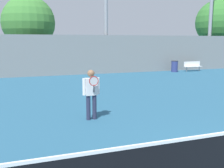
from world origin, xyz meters
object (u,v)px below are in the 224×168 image
(trash_bin, at_px, (175,66))
(tree_green_broad, at_px, (218,23))
(light_pole_near_left, at_px, (106,14))
(tree_green_tall, at_px, (29,23))
(tennis_player, at_px, (91,91))
(bench_courtside_near, at_px, (193,65))

(trash_bin, xyz_separation_m, tree_green_broad, (7.62, 3.88, 4.04))
(light_pole_near_left, distance_m, tree_green_tall, 6.49)
(tennis_player, relative_size, light_pole_near_left, 0.20)
(trash_bin, distance_m, tree_green_broad, 9.46)
(tree_green_broad, bearing_deg, tennis_player, -140.34)
(trash_bin, distance_m, tree_green_tall, 12.74)
(tennis_player, height_order, tree_green_broad, tree_green_broad)
(bench_courtside_near, bearing_deg, tree_green_broad, 34.02)
(tennis_player, height_order, tree_green_tall, tree_green_tall)
(tennis_player, distance_m, light_pole_near_left, 13.60)
(light_pole_near_left, bearing_deg, tree_green_tall, 154.22)
(tennis_player, relative_size, tree_green_broad, 0.24)
(tennis_player, height_order, trash_bin, tennis_player)
(tree_green_tall, bearing_deg, tree_green_broad, -0.78)
(trash_bin, bearing_deg, bench_courtside_near, -2.30)
(bench_courtside_near, relative_size, tree_green_tall, 0.26)
(light_pole_near_left, xyz_separation_m, trash_bin, (5.68, -1.33, -4.26))
(light_pole_near_left, height_order, tree_green_broad, light_pole_near_left)
(light_pole_near_left, bearing_deg, tree_green_broad, 10.85)
(bench_courtside_near, xyz_separation_m, tree_green_tall, (-13.27, 4.21, 3.57))
(bench_courtside_near, relative_size, tree_green_broad, 0.24)
(bench_courtside_near, distance_m, tree_green_broad, 8.12)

